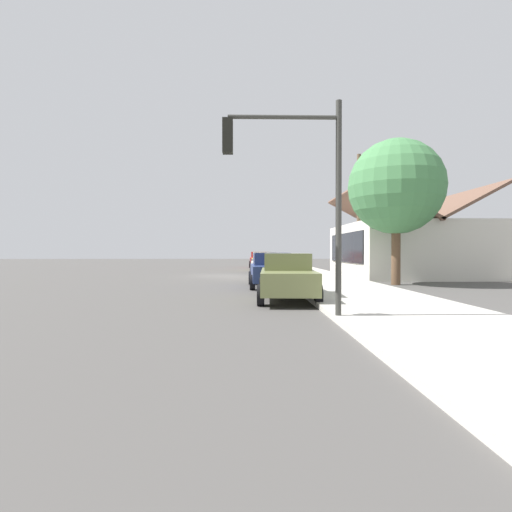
# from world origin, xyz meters

# --- Properties ---
(ground_plane) EXTENTS (120.00, 120.00, 0.00)m
(ground_plane) POSITION_xyz_m (0.00, 0.00, 0.00)
(ground_plane) COLOR #4C4947
(sidewalk_curb) EXTENTS (60.00, 4.20, 0.16)m
(sidewalk_curb) POSITION_xyz_m (0.00, 5.60, 0.08)
(sidewalk_curb) COLOR beige
(sidewalk_curb) RESTS_ON ground
(car_cherry) EXTENTS (4.85, 2.10, 1.59)m
(car_cherry) POSITION_xyz_m (-14.06, 2.73, 0.82)
(car_cherry) COLOR red
(car_cherry) RESTS_ON ground
(car_mustard) EXTENTS (4.33, 1.98, 1.59)m
(car_mustard) POSITION_xyz_m (-8.29, 2.79, 0.81)
(car_mustard) COLOR gold
(car_mustard) RESTS_ON ground
(car_charcoal) EXTENTS (4.54, 2.14, 1.59)m
(car_charcoal) POSITION_xyz_m (-2.44, 2.78, 0.81)
(car_charcoal) COLOR #2D3035
(car_charcoal) RESTS_ON ground
(car_ivory) EXTENTS (4.83, 2.06, 1.59)m
(car_ivory) POSITION_xyz_m (3.12, 2.67, 0.82)
(car_ivory) COLOR silver
(car_ivory) RESTS_ON ground
(car_navy) EXTENTS (4.67, 2.13, 1.59)m
(car_navy) POSITION_xyz_m (8.65, 2.60, 0.82)
(car_navy) COLOR navy
(car_navy) RESTS_ON ground
(car_olive) EXTENTS (4.58, 2.15, 1.59)m
(car_olive) POSITION_xyz_m (13.82, 2.82, 0.81)
(car_olive) COLOR olive
(car_olive) RESTS_ON ground
(storefront_building) EXTENTS (10.95, 8.13, 5.66)m
(storefront_building) POSITION_xyz_m (0.65, 11.98, 1.88)
(storefront_building) COLOR silver
(storefront_building) RESTS_ON ground
(shade_tree) EXTENTS (4.67, 4.67, 7.18)m
(shade_tree) POSITION_xyz_m (7.72, 8.82, 4.83)
(shade_tree) COLOR brown
(shade_tree) RESTS_ON ground
(traffic_light_main) EXTENTS (0.37, 2.79, 5.20)m
(traffic_light_main) POSITION_xyz_m (18.13, 2.54, 3.49)
(traffic_light_main) COLOR #383833
(traffic_light_main) RESTS_ON ground
(utility_pole_wooden) EXTENTS (1.80, 0.24, 7.50)m
(utility_pole_wooden) POSITION_xyz_m (3.27, 8.20, 3.93)
(utility_pole_wooden) COLOR brown
(utility_pole_wooden) RESTS_ON ground
(fire_hydrant_red) EXTENTS (0.22, 0.22, 0.71)m
(fire_hydrant_red) POSITION_xyz_m (-5.85, 4.20, 0.50)
(fire_hydrant_red) COLOR red
(fire_hydrant_red) RESTS_ON sidewalk_curb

